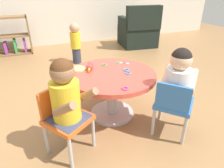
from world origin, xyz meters
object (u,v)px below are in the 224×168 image
(toddler_standing, at_px, (76,42))
(seated_child_right, at_px, (178,79))
(craft_table, at_px, (112,84))
(rolling_pin, at_px, (90,66))
(armchair_dark, at_px, (138,32))
(child_chair_right, at_px, (173,104))
(seated_child_left, at_px, (65,93))
(bookshelf_low, at_px, (4,39))
(craft_scissors, at_px, (121,63))
(child_chair_left, at_px, (65,117))

(toddler_standing, bearing_deg, seated_child_right, -79.32)
(craft_table, height_order, rolling_pin, rolling_pin)
(armchair_dark, bearing_deg, rolling_pin, -129.96)
(child_chair_right, height_order, rolling_pin, child_chair_right)
(craft_table, height_order, seated_child_left, seated_child_left)
(seated_child_left, xyz_separation_m, bookshelf_low, (-0.64, 2.89, -0.23))
(craft_table, relative_size, armchair_dark, 0.98)
(armchair_dark, height_order, rolling_pin, armchair_dark)
(seated_child_right, height_order, bookshelf_low, seated_child_right)
(child_chair_right, distance_m, craft_scissors, 0.72)
(armchair_dark, distance_m, craft_scissors, 2.35)
(rolling_pin, xyz_separation_m, craft_scissors, (0.34, 0.02, -0.02))
(craft_table, bearing_deg, bookshelf_low, 113.92)
(seated_child_left, bearing_deg, toddler_standing, 75.54)
(seated_child_right, xyz_separation_m, rolling_pin, (-0.56, 0.63, -0.04))
(bookshelf_low, distance_m, toddler_standing, 1.47)
(rolling_pin, distance_m, craft_scissors, 0.35)
(bookshelf_low, relative_size, armchair_dark, 1.09)
(seated_child_right, relative_size, toddler_standing, 0.76)
(child_chair_left, xyz_separation_m, child_chair_right, (0.89, -0.16, 0.00))
(seated_child_left, distance_m, bookshelf_low, 2.97)
(bookshelf_low, xyz_separation_m, craft_scissors, (1.32, -2.35, 0.17))
(toddler_standing, height_order, craft_scissors, toddler_standing)
(bookshelf_low, bearing_deg, child_chair_left, -77.83)
(child_chair_right, bearing_deg, rolling_pin, 129.08)
(seated_child_right, relative_size, craft_scissors, 3.68)
(craft_table, distance_m, armchair_dark, 2.61)
(craft_table, distance_m, seated_child_left, 0.63)
(craft_table, distance_m, rolling_pin, 0.28)
(child_chair_left, relative_size, rolling_pin, 2.43)
(child_chair_right, relative_size, bookshelf_low, 0.58)
(seated_child_left, xyz_separation_m, toddler_standing, (0.50, 1.96, -0.17))
(armchair_dark, bearing_deg, craft_table, -124.68)
(craft_table, xyz_separation_m, rolling_pin, (-0.16, 0.18, 0.14))
(seated_child_right, relative_size, armchair_dark, 0.60)
(craft_table, height_order, child_chair_right, child_chair_right)
(seated_child_right, xyz_separation_m, armchair_dark, (1.08, 2.59, -0.22))
(toddler_standing, xyz_separation_m, rolling_pin, (-0.17, -1.44, 0.13))
(child_chair_left, height_order, craft_scissors, child_chair_left)
(rolling_pin, bearing_deg, craft_scissors, 2.93)
(child_chair_right, relative_size, seated_child_right, 1.05)
(seated_child_left, xyz_separation_m, rolling_pin, (0.33, 0.52, -0.04))
(seated_child_right, bearing_deg, child_chair_right, -138.35)
(seated_child_left, bearing_deg, craft_table, 34.44)
(seated_child_left, height_order, rolling_pin, seated_child_left)
(armchair_dark, xyz_separation_m, rolling_pin, (-1.65, -1.96, 0.18))
(seated_child_right, bearing_deg, craft_table, 132.15)
(seated_child_right, distance_m, rolling_pin, 0.84)
(child_chair_right, bearing_deg, toddler_standing, 99.76)
(craft_scissors, bearing_deg, bookshelf_low, 119.26)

